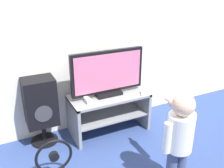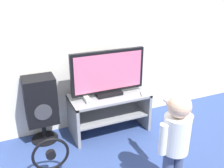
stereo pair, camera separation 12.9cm
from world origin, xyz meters
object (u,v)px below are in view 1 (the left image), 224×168
remote_primary (142,93)px  floor_fan (55,162)px  television (108,74)px  speaker_tower (40,104)px  game_console (87,100)px  child (179,132)px

remote_primary → floor_fan: size_ratio=0.29×
floor_fan → remote_primary: bearing=17.7°
television → speaker_tower: television is taller
game_console → remote_primary: bearing=-9.0°
speaker_tower → remote_primary: bearing=-13.3°
television → floor_fan: (-0.85, -0.58, -0.58)m
game_console → speaker_tower: (-0.51, 0.17, -0.02)m
television → remote_primary: size_ratio=7.06×
remote_primary → floor_fan: bearing=-162.3°
television → child: television is taller
speaker_tower → floor_fan: 0.75m
speaker_tower → floor_fan: size_ratio=1.83×
remote_primary → television: bearing=154.8°
remote_primary → child: size_ratio=0.14×
television → speaker_tower: size_ratio=1.14×
remote_primary → floor_fan: (-1.24, -0.40, -0.31)m
remote_primary → child: child is taller
game_console → floor_fan: bearing=-137.1°
game_console → remote_primary: game_console is taller
remote_primary → game_console: bearing=171.0°
game_console → speaker_tower: speaker_tower is taller
game_console → child: 1.16m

